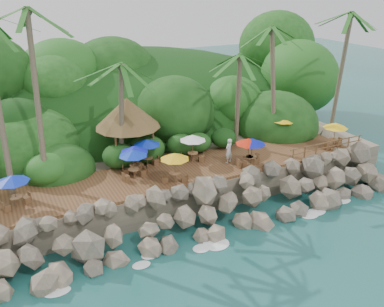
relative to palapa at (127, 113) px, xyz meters
name	(u,v)px	position (x,y,z in m)	size (l,w,h in m)	color
ground	(235,237)	(3.33, -9.90, -5.79)	(140.00, 140.00, 0.00)	#19514F
land_base	(143,140)	(3.33, 6.10, -4.74)	(32.00, 25.20, 2.10)	gray
jungle_hill	(119,127)	(3.33, 13.60, -5.79)	(44.80, 28.00, 15.40)	#143811
seawall	(220,207)	(3.33, -7.90, -4.64)	(29.00, 4.00, 2.30)	gray
terrace	(192,169)	(3.33, -3.90, -3.59)	(26.00, 5.00, 0.20)	brown
jungle_foliage	(148,154)	(3.33, 5.10, -5.79)	(44.00, 16.00, 12.00)	#143811
foam_line	(233,234)	(3.33, -9.60, -5.76)	(25.20, 0.80, 0.06)	white
palms	(185,31)	(4.04, -1.32, 5.69)	(33.64, 6.49, 12.24)	brown
palapa	(127,113)	(0.00, 0.00, 0.00)	(4.82, 4.82, 4.60)	brown
dining_clusters	(199,145)	(3.77, -4.06, -1.75)	(25.54, 5.14, 2.10)	brown
railing	(327,147)	(13.78, -6.25, -2.88)	(7.20, 0.10, 1.00)	brown
waiter	(229,151)	(6.15, -4.26, -2.56)	(0.68, 0.44, 1.85)	silver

